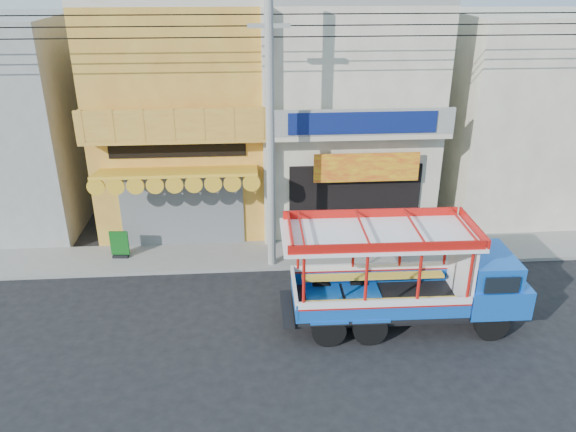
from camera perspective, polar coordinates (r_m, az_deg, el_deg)
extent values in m
plane|color=black|center=(15.95, 2.59, -10.75)|extent=(90.00, 90.00, 0.00)
cube|color=slate|center=(19.33, 1.23, -3.88)|extent=(30.00, 2.00, 0.12)
cube|color=#C57B2B|center=(21.75, -10.40, 10.04)|extent=(6.00, 6.00, 8.00)
cube|color=#595B5E|center=(19.71, -10.66, 0.57)|extent=(4.20, 0.10, 2.60)
cube|color=gold|center=(18.44, -11.27, 4.38)|extent=(5.20, 1.50, 0.31)
cube|color=#C57B2B|center=(18.52, -11.38, 7.71)|extent=(6.00, 0.70, 0.18)
cube|color=#C57B2B|center=(18.09, -11.62, 9.12)|extent=(6.00, 0.12, 0.95)
cube|color=black|center=(18.97, -11.15, 6.53)|extent=(4.50, 0.04, 0.45)
cube|color=#B1A791|center=(21.94, 5.63, 10.43)|extent=(6.00, 6.00, 8.00)
cube|color=black|center=(19.87, 6.76, 1.34)|extent=(4.60, 0.12, 2.80)
cube|color=yellow|center=(19.18, 8.00, 4.91)|extent=(3.60, 0.05, 1.00)
cube|color=#B1A791|center=(18.73, 7.32, 8.17)|extent=(6.00, 0.70, 0.18)
cube|color=gray|center=(18.32, 7.58, 9.42)|extent=(6.00, 0.12, 0.85)
cube|color=navy|center=(18.26, 7.62, 9.37)|extent=(4.80, 0.06, 0.70)
cube|color=#B1A791|center=(18.59, -2.00, 8.07)|extent=(0.35, 0.30, 8.00)
cube|color=#B1A791|center=(24.16, 22.46, 9.52)|extent=(6.00, 6.00, 7.60)
cylinder|color=gray|center=(16.96, -1.81, 8.27)|extent=(0.26, 0.26, 9.00)
cube|color=gray|center=(16.41, -1.96, 18.76)|extent=(1.20, 0.12, 0.12)
cylinder|color=black|center=(16.51, 1.70, 17.75)|extent=(28.00, 0.04, 0.04)
cylinder|color=black|center=(16.48, 1.71, 18.78)|extent=(28.00, 0.04, 0.04)
cylinder|color=black|center=(16.45, 1.73, 19.82)|extent=(28.00, 0.04, 0.04)
cylinder|color=black|center=(16.01, 19.97, -10.30)|extent=(0.90, 0.26, 0.90)
cylinder|color=black|center=(17.33, 17.87, -7.19)|extent=(0.90, 0.26, 0.90)
cylinder|color=black|center=(15.07, 8.32, -11.25)|extent=(0.90, 0.26, 0.90)
cylinder|color=black|center=(16.47, 7.17, -7.85)|extent=(0.90, 0.26, 0.90)
cylinder|color=black|center=(14.90, 4.16, -11.48)|extent=(0.90, 0.26, 0.90)
cylinder|color=black|center=(16.32, 3.39, -8.01)|extent=(0.90, 0.26, 0.90)
cube|color=black|center=(15.95, 11.60, -8.97)|extent=(6.08, 1.57, 0.25)
cube|color=blue|center=(16.43, 19.73, -6.91)|extent=(1.65, 2.00, 0.81)
cube|color=blue|center=(16.04, 19.64, -4.72)|extent=(1.29, 1.84, 0.68)
cube|color=black|center=(16.31, 21.66, -4.73)|extent=(0.08, 1.59, 0.50)
cube|color=black|center=(15.68, 9.00, -8.58)|extent=(4.49, 2.04, 0.11)
cube|color=blue|center=(14.73, 9.84, -9.52)|extent=(4.46, 0.13, 0.54)
cube|color=white|center=(14.60, 9.90, -8.72)|extent=(4.46, 0.14, 0.20)
cube|color=blue|center=(16.32, 8.39, -5.85)|extent=(4.46, 0.13, 0.54)
cube|color=white|center=(16.20, 8.44, -5.11)|extent=(4.46, 0.14, 0.20)
cylinder|color=red|center=(13.91, 1.61, -6.49)|extent=(0.08, 0.08, 1.44)
cylinder|color=red|center=(15.55, 1.02, -3.01)|extent=(0.08, 0.08, 1.44)
cube|color=white|center=(15.80, 17.26, -4.93)|extent=(0.10, 1.83, 2.03)
cube|color=white|center=(14.69, 9.15, -1.90)|extent=(5.03, 2.28, 0.09)
cube|color=red|center=(14.62, 9.20, -1.33)|extent=(4.85, 2.18, 0.23)
cube|color=black|center=(19.83, -16.60, -3.86)|extent=(0.54, 0.32, 0.09)
cube|color=#0E4E14|center=(19.62, -16.75, -2.64)|extent=(0.61, 0.12, 0.85)
imported|color=#2A5718|center=(19.12, 6.30, -2.64)|extent=(1.06, 1.07, 0.90)
imported|color=#2A5718|center=(19.26, 8.57, -2.61)|extent=(0.58, 0.61, 0.87)
imported|color=#2A5718|center=(20.80, 15.25, -1.17)|extent=(0.51, 0.51, 0.86)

